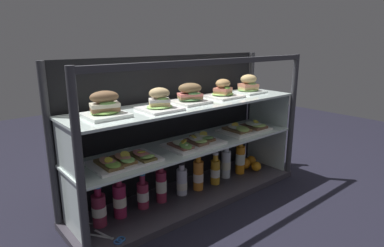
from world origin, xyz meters
The scene contains 28 objects.
ground_plane centered at (0.00, 0.00, -0.01)m, with size 6.00×6.00×0.02m, color black.
case_base_deck centered at (0.00, 0.00, 0.02)m, with size 1.53×0.41×0.04m, color #38333C.
case_frame centered at (0.00, 0.11, 0.48)m, with size 1.53×0.41×0.86m.
riser_lower_tier centered at (0.00, 0.00, 0.19)m, with size 1.45×0.34×0.31m.
shelf_lower_glass centered at (0.00, 0.00, 0.35)m, with size 1.47×0.35×0.01m, color silver.
riser_upper_tier centered at (0.00, 0.00, 0.47)m, with size 1.45×0.34×0.23m.
shelf_upper_glass centered at (0.00, 0.00, 0.59)m, with size 1.47×0.35×0.01m, color silver.
plated_roll_sandwich_left_of_center centered at (-0.53, 0.00, 0.65)m, with size 0.19×0.19×0.12m.
plated_roll_sandwich_near_right_corner centered at (-0.25, -0.04, 0.64)m, with size 0.19×0.19×0.12m.
plated_roll_sandwich_mid_left centered at (-0.01, 0.01, 0.65)m, with size 0.19×0.19×0.12m.
plated_roll_sandwich_far_right centered at (0.27, 0.02, 0.64)m, with size 0.21×0.21×0.12m.
plated_roll_sandwich_far_left centered at (0.53, 0.03, 0.65)m, with size 0.19×0.19×0.12m.
open_sandwich_tray_mid_left centered at (-0.46, -0.03, 0.38)m, with size 0.34×0.23×0.06m.
open_sandwich_tray_far_left centered at (-0.01, -0.03, 0.38)m, with size 0.34×0.22×0.06m.
open_sandwich_tray_near_right_corner centered at (0.44, -0.03, 0.38)m, with size 0.34×0.22×0.07m.
juice_bottle_back_left centered at (-0.59, 0.03, 0.13)m, with size 0.07×0.07×0.22m.
juice_bottle_front_left_end centered at (-0.47, 0.03, 0.13)m, with size 0.07×0.07×0.23m.
juice_bottle_front_right_end centered at (-0.33, 0.04, 0.12)m, with size 0.06×0.06×0.21m.
juice_bottle_near_post centered at (-0.21, 0.03, 0.14)m, with size 0.06×0.06×0.23m.
juice_bottle_front_middle centered at (-0.06, 0.02, 0.12)m, with size 0.07×0.07×0.21m.
juice_bottle_front_second centered at (0.06, 0.01, 0.14)m, with size 0.06×0.06×0.25m.
juice_bottle_back_right centered at (0.20, 0.00, 0.13)m, with size 0.06×0.06×0.22m.
juice_bottle_back_center centered at (0.33, 0.03, 0.14)m, with size 0.07×0.07×0.24m.
juice_bottle_front_fourth centered at (0.45, 0.01, 0.14)m, with size 0.07×0.07×0.25m.
orange_fruit_beside_bottles centered at (0.63, 0.06, 0.07)m, with size 0.07×0.07×0.07m, color orange.
orange_fruit_near_left_post centered at (0.57, -0.04, 0.07)m, with size 0.07×0.07×0.07m, color orange.
orange_fruit_rolled_forward centered at (0.54, 0.04, 0.08)m, with size 0.08×0.08×0.08m, color orange.
kitchen_scissors centered at (-0.59, -0.14, 0.04)m, with size 0.13×0.19×0.01m.
Camera 1 is at (-1.17, -1.39, 0.95)m, focal length 30.01 mm.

